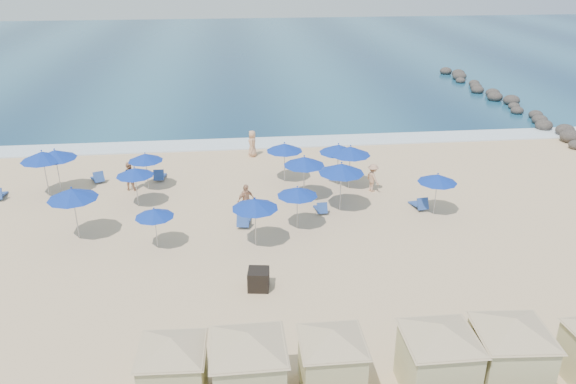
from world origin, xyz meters
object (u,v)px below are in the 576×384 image
object	(u,v)px
trash_bin	(259,279)
cabana_4	(511,344)
rock_jetty	(500,99)
umbrella_0	(42,156)
beachgoer_0	(129,176)
cabana_1	(248,359)
umbrella_11	(438,178)
umbrella_5	(135,172)
cabana_0	(173,361)
umbrella_6	(255,204)
beachgoer_1	(246,200)
umbrella_7	(284,147)
beachgoer_2	(373,178)
umbrella_1	(72,194)
umbrella_2	(55,154)
umbrella_12	(304,161)
umbrella_8	(297,192)
umbrella_9	(338,149)
umbrella_13	(350,151)
umbrella_10	(341,168)
cabana_2	(332,352)
beachgoer_3	(252,143)
cabana_3	(439,350)
umbrella_4	(145,157)

from	to	relation	value
trash_bin	cabana_4	world-z (taller)	cabana_4
rock_jetty	trash_bin	bearing A→B (deg)	-130.21
umbrella_0	beachgoer_0	size ratio (longest dim) A/B	1.60
cabana_1	trash_bin	bearing A→B (deg)	83.98
cabana_1	umbrella_11	distance (m)	16.10
cabana_1	umbrella_5	bearing A→B (deg)	109.53
cabana_0	umbrella_6	distance (m)	10.12
beachgoer_1	umbrella_7	bearing A→B (deg)	27.11
umbrella_5	beachgoer_2	distance (m)	13.23
umbrella_1	beachgoer_1	size ratio (longest dim) A/B	1.53
umbrella_2	umbrella_12	size ratio (longest dim) A/B	1.03
umbrella_5	umbrella_8	size ratio (longest dim) A/B	1.00
beachgoer_1	umbrella_6	bearing A→B (deg)	-118.61
umbrella_12	beachgoer_2	distance (m)	4.36
umbrella_11	cabana_1	bearing A→B (deg)	-129.76
umbrella_9	umbrella_12	distance (m)	2.99
umbrella_9	umbrella_13	bearing A→B (deg)	-49.56
umbrella_9	beachgoer_0	world-z (taller)	umbrella_9
umbrella_10	cabana_2	bearing A→B (deg)	-102.36
trash_bin	beachgoer_3	distance (m)	16.17
beachgoer_0	beachgoer_2	xyz separation A→B (m)	(13.90, -1.75, -0.03)
umbrella_6	umbrella_13	bearing A→B (deg)	47.53
umbrella_2	umbrella_10	world-z (taller)	umbrella_10
cabana_3	beachgoer_0	world-z (taller)	cabana_3
cabana_1	umbrella_12	world-z (taller)	cabana_1
rock_jetty	umbrella_5	distance (m)	35.51
cabana_4	umbrella_9	bearing A→B (deg)	97.02
trash_bin	umbrella_7	distance (m)	11.88
cabana_1	cabana_2	xyz separation A→B (m)	(2.57, 0.23, -0.17)
trash_bin	beachgoer_0	xyz separation A→B (m)	(-6.76, 11.17, 0.42)
umbrella_13	umbrella_4	bearing A→B (deg)	174.67
cabana_1	beachgoer_2	bearing A→B (deg)	63.58
cabana_3	umbrella_12	distance (m)	15.38
umbrella_2	umbrella_4	world-z (taller)	umbrella_2
cabana_1	cabana_3	size ratio (longest dim) A/B	1.02
rock_jetty	cabana_3	size ratio (longest dim) A/B	5.91
rock_jetty	umbrella_10	distance (m)	28.37
cabana_3	umbrella_8	world-z (taller)	cabana_3
cabana_0	umbrella_0	bearing A→B (deg)	116.43
trash_bin	umbrella_0	xyz separation A→B (m)	(-11.26, 10.84, 1.93)
umbrella_7	umbrella_11	world-z (taller)	umbrella_7
umbrella_5	umbrella_12	bearing A→B (deg)	-0.45
cabana_1	cabana_4	distance (m)	8.12
umbrella_10	beachgoer_1	size ratio (longest dim) A/B	1.56
cabana_1	umbrella_10	xyz separation A→B (m)	(5.45, 13.39, 0.73)
umbrella_8	umbrella_5	bearing A→B (deg)	156.53
cabana_2	cabana_4	world-z (taller)	cabana_4
umbrella_5	umbrella_13	size ratio (longest dim) A/B	0.86
cabana_2	umbrella_13	distance (m)	16.60
cabana_2	umbrella_8	world-z (taller)	cabana_2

